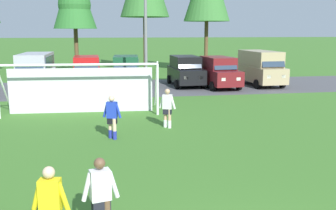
% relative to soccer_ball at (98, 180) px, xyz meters
% --- Properties ---
extents(ground_plane, '(400.00, 400.00, 0.00)m').
position_rel_soccer_ball_xyz_m(ground_plane, '(2.80, 10.25, -0.11)').
color(ground_plane, '#3D7028').
extents(parking_lot_strip, '(52.00, 8.40, 0.01)m').
position_rel_soccer_ball_xyz_m(parking_lot_strip, '(2.80, 17.36, -0.11)').
color(parking_lot_strip, '#4C4C51').
rests_on(parking_lot_strip, ground).
extents(soccer_ball, '(0.22, 0.22, 0.22)m').
position_rel_soccer_ball_xyz_m(soccer_ball, '(0.00, 0.00, 0.00)').
color(soccer_ball, white).
rests_on(soccer_ball, ground).
extents(soccer_goal, '(7.51, 2.34, 2.57)m').
position_rel_soccer_ball_xyz_m(soccer_goal, '(-0.86, 9.19, 1.18)').
color(soccer_goal, white).
rests_on(soccer_goal, ground).
extents(referee, '(0.72, 0.30, 1.64)m').
position_rel_soccer_ball_xyz_m(referee, '(-0.79, -3.05, 0.71)').
color(referee, beige).
rests_on(referee, ground).
extents(player_striker_near, '(0.75, 0.32, 1.64)m').
position_rel_soccer_ball_xyz_m(player_striker_near, '(0.09, -2.72, 0.71)').
color(player_striker_near, brown).
rests_on(player_striker_near, ground).
extents(player_midfield_center, '(0.68, 0.44, 1.64)m').
position_rel_soccer_ball_xyz_m(player_midfield_center, '(2.80, 5.66, 0.71)').
color(player_midfield_center, tan).
rests_on(player_midfield_center, ground).
extents(player_defender_far, '(0.70, 0.36, 1.64)m').
position_rel_soccer_ball_xyz_m(player_defender_far, '(0.50, 4.35, 0.71)').
color(player_defender_far, beige).
rests_on(player_defender_far, ground).
extents(parked_car_slot_far_left, '(2.28, 4.84, 2.52)m').
position_rel_soccer_ball_xyz_m(parked_car_slot_far_left, '(-4.11, 16.54, 1.23)').
color(parked_car_slot_far_left, '#B2B2BC').
rests_on(parked_car_slot_far_left, ground).
extents(parked_car_slot_left, '(2.24, 4.65, 2.16)m').
position_rel_soccer_ball_xyz_m(parked_car_slot_left, '(-0.92, 18.61, 1.00)').
color(parked_car_slot_left, red).
rests_on(parked_car_slot_left, ground).
extents(parked_car_slot_center_left, '(2.39, 4.73, 2.16)m').
position_rel_soccer_ball_xyz_m(parked_car_slot_center_left, '(1.90, 18.52, 1.00)').
color(parked_car_slot_center_left, '#194C2D').
rests_on(parked_car_slot_center_left, ground).
extents(parked_car_slot_center, '(2.20, 4.63, 2.16)m').
position_rel_soccer_ball_xyz_m(parked_car_slot_center, '(6.18, 17.70, 1.00)').
color(parked_car_slot_center, black).
rests_on(parked_car_slot_center, ground).
extents(parked_car_slot_center_right, '(2.37, 4.72, 2.16)m').
position_rel_soccer_ball_xyz_m(parked_car_slot_center_right, '(8.28, 16.45, 1.00)').
color(parked_car_slot_center_right, maroon).
rests_on(parked_car_slot_center_right, ground).
extents(parked_car_slot_right, '(2.36, 4.89, 2.52)m').
position_rel_soccer_ball_xyz_m(parked_car_slot_right, '(11.67, 17.02, 1.23)').
color(parked_car_slot_right, tan).
rests_on(parked_car_slot_right, ground).
extents(street_lamp, '(2.00, 0.32, 6.91)m').
position_rel_soccer_ball_xyz_m(street_lamp, '(2.96, 13.17, 3.48)').
color(street_lamp, slate).
rests_on(street_lamp, ground).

